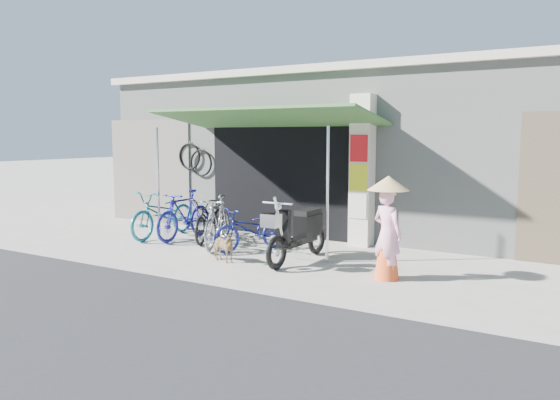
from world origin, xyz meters
The scene contains 14 objects.
ground centered at (0.00, 0.00, 0.00)m, with size 80.00×80.00×0.00m, color #A7A197.
road_strip centered at (0.00, -4.50, 0.01)m, with size 80.00×6.00×0.01m, color #2C2C2F.
bicycle_shop centered at (0.00, 5.09, 1.83)m, with size 12.30×5.30×3.66m.
shop_pillar centered at (0.85, 2.45, 1.50)m, with size 0.42×0.44×3.00m.
awning centered at (-0.90, 1.63, 2.51)m, with size 4.60×1.88×2.72m.
neighbour_left centered at (-5.00, 2.59, 1.30)m, with size 2.60×0.06×2.60m, color #6B665B.
bike_teal centered at (-3.20, 1.11, 0.51)m, with size 0.68×1.95×1.02m, color #1A6E77.
bike_blue centered at (-2.65, 1.14, 0.52)m, with size 0.49×1.73×1.04m, color navy.
bike_black centered at (-2.09, 1.30, 0.46)m, with size 0.62×1.77×0.93m, color black.
bike_silver centered at (-1.51, 0.81, 0.51)m, with size 0.48×1.69×1.02m, color #A7A7AC.
bike_navy centered at (-0.76, 0.87, 0.42)m, with size 0.56×1.60×0.84m, color navy.
street_dog centered at (-0.69, -0.17, 0.26)m, with size 0.28×0.62×0.53m, color tan.
moped centered at (0.44, 0.58, 0.51)m, with size 0.56×1.98×1.12m.
nun centered at (2.18, 0.19, 0.80)m, with size 0.64×0.64×1.59m.
Camera 1 is at (4.94, -7.68, 2.18)m, focal length 35.00 mm.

